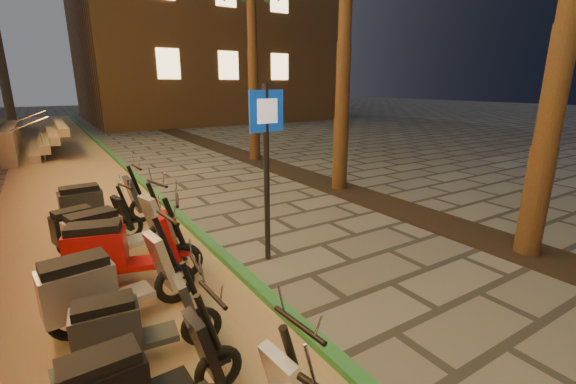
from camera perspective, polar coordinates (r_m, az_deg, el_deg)
parking_strip at (r=11.30m, az=-28.67°, el=-0.55°), size 3.40×60.00×0.01m
green_curb at (r=11.50m, az=-20.30°, el=0.91°), size 0.18×60.00×0.10m
planting_strip at (r=9.40m, az=15.38°, el=-2.10°), size 1.20×40.00×0.02m
pedestrian_sign at (r=5.94m, az=-3.18°, el=6.17°), size 0.61×0.12×2.80m
scooter_6 at (r=3.68m, az=-21.73°, el=-24.72°), size 1.52×0.53×1.08m
scooter_7 at (r=4.38m, az=-22.17°, el=-17.89°), size 1.47×0.55×1.03m
scooter_8 at (r=5.05m, az=-25.57°, el=-12.43°), size 1.78×0.69×1.25m
scooter_9 at (r=5.91m, az=-23.81°, el=-7.97°), size 1.80×0.92×1.27m
scooter_10 at (r=6.62m, az=-24.59°, el=-5.64°), size 1.77×0.86×1.25m
scooter_11 at (r=7.40m, az=-27.41°, el=-4.47°), size 1.51×0.75×1.07m
scooter_12 at (r=8.35m, az=-26.45°, el=-1.67°), size 1.75×0.61×1.23m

